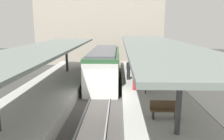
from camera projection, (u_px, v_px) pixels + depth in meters
ground_plane at (98, 111)px, 14.19m from camera, size 80.00×80.00×0.00m
platform_left at (40, 103)px, 14.21m from camera, size 4.40×28.00×1.00m
platform_right at (156, 104)px, 13.98m from camera, size 4.40×28.00×1.00m
track_ballast at (98, 109)px, 14.17m from camera, size 3.20×28.00×0.20m
rail_near_side at (87, 107)px, 14.16m from camera, size 0.08×28.00×0.14m
rail_far_side at (109, 107)px, 14.12m from camera, size 0.08×28.00×0.14m
commuter_train at (104, 66)px, 20.52m from camera, size 2.78×10.34×3.10m
canopy_left at (44, 49)px, 14.91m from camera, size 4.18×21.00×3.00m
canopy_right at (155, 45)px, 14.61m from camera, size 4.18×21.00×3.31m
platform_bench at (164, 109)px, 10.55m from camera, size 1.40×0.41×0.86m
platform_sign at (146, 70)px, 14.17m from camera, size 0.90×0.08×2.21m
passenger_near_bench at (162, 74)px, 16.47m from camera, size 0.36×0.36×1.62m
passenger_mid_platform at (135, 79)px, 15.18m from camera, size 0.36×0.36×1.57m
passenger_far_end at (128, 69)px, 18.16m from camera, size 0.36×0.36×1.67m
station_building_backdrop at (100, 26)px, 32.74m from camera, size 18.00×6.00×11.00m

